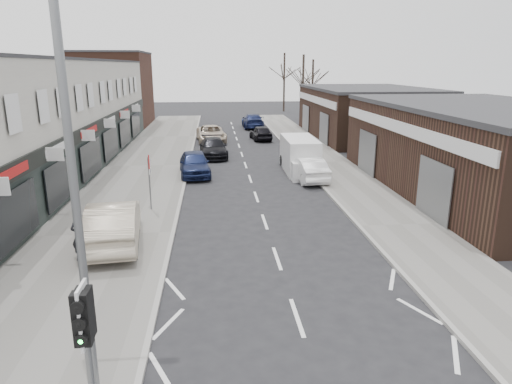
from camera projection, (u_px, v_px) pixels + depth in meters
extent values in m
plane|color=black|center=(312.00, 363.00, 10.64)|extent=(160.00, 160.00, 0.00)
cube|color=slate|center=(147.00, 166.00, 31.12)|extent=(5.50, 64.00, 0.12)
cube|color=slate|center=(326.00, 163.00, 32.24)|extent=(3.50, 64.00, 0.12)
cube|color=beige|center=(23.00, 120.00, 27.18)|extent=(8.00, 41.00, 7.10)
cube|color=#482A1F|center=(112.00, 90.00, 51.52)|extent=(8.00, 10.00, 8.00)
cube|color=#352218|center=(487.00, 151.00, 24.59)|extent=(10.00, 18.00, 4.50)
cube|color=#352218|center=(366.00, 113.00, 43.77)|extent=(10.00, 16.00, 4.50)
cylinder|color=slate|center=(90.00, 369.00, 7.89)|extent=(0.12, 0.12, 3.00)
cube|color=silver|center=(84.00, 315.00, 7.61)|extent=(0.05, 0.55, 1.10)
cube|color=black|center=(82.00, 319.00, 7.49)|extent=(0.28, 0.22, 0.95)
sphere|color=#0CE533|center=(82.00, 339.00, 7.46)|extent=(0.18, 0.18, 0.18)
cube|color=black|center=(86.00, 311.00, 7.72)|extent=(0.26, 0.20, 0.90)
cylinder|color=slate|center=(77.00, 211.00, 8.35)|extent=(0.16, 0.16, 8.00)
cylinder|color=slate|center=(150.00, 183.00, 21.32)|extent=(0.07, 0.07, 2.50)
cube|color=white|center=(150.00, 171.00, 21.16)|extent=(0.04, 0.45, 0.25)
cube|color=white|center=(299.00, 154.00, 29.79)|extent=(2.03, 4.79, 2.17)
cube|color=white|center=(308.00, 172.00, 27.25)|extent=(1.93, 0.85, 1.14)
cylinder|color=black|center=(290.00, 171.00, 28.30)|extent=(0.23, 0.72, 0.72)
cylinder|color=black|center=(318.00, 171.00, 28.46)|extent=(0.23, 0.72, 0.72)
cylinder|color=black|center=(282.00, 160.00, 31.50)|extent=(0.23, 0.72, 0.72)
cylinder|color=black|center=(307.00, 160.00, 31.66)|extent=(0.23, 0.72, 0.72)
imported|color=#B5A791|center=(114.00, 223.00, 17.19)|extent=(2.39, 5.28, 1.68)
imported|color=black|center=(80.00, 237.00, 15.71)|extent=(0.72, 0.55, 1.75)
imported|color=#151E43|center=(195.00, 163.00, 28.57)|extent=(2.22, 4.67, 1.54)
imported|color=black|center=(213.00, 148.00, 34.44)|extent=(2.22, 4.94, 1.41)
imported|color=#C2B19B|center=(211.00, 134.00, 41.30)|extent=(2.91, 5.47, 1.46)
imported|color=white|center=(308.00, 169.00, 27.37)|extent=(1.88, 4.42, 1.42)
imported|color=black|center=(261.00, 133.00, 42.27)|extent=(2.00, 4.13, 1.36)
imported|color=#161E45|center=(253.00, 121.00, 50.50)|extent=(2.23, 5.38, 1.55)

